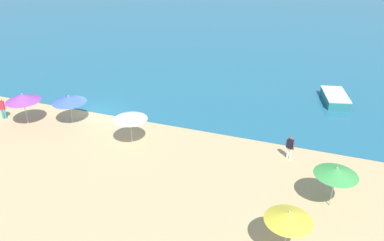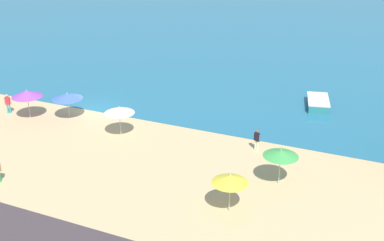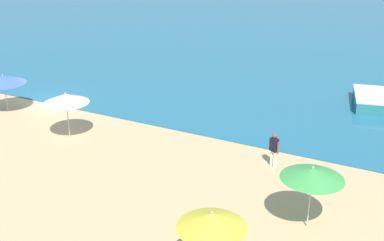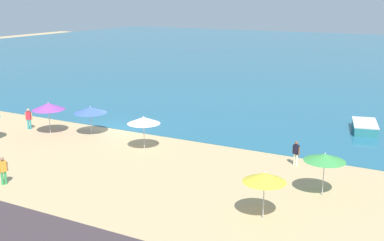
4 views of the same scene
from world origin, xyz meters
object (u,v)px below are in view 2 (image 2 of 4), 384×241
at_px(beach_umbrella_2, 27,94).
at_px(beach_umbrella_3, 230,179).
at_px(beach_umbrella_0, 281,153).
at_px(skiff_nearshore, 318,102).
at_px(bather_3, 257,139).
at_px(bather_2, 8,103).
at_px(beach_umbrella_1, 119,110).
at_px(beach_umbrella_7, 67,96).

xyz_separation_m(beach_umbrella_2, beach_umbrella_3, (19.44, -6.11, -0.05)).
xyz_separation_m(beach_umbrella_0, skiff_nearshore, (-0.06, 13.90, -1.69)).
distance_m(beach_umbrella_0, bather_3, 4.78).
relative_size(bather_2, skiff_nearshore, 0.40).
bearing_deg(bather_3, bather_2, -175.42).
relative_size(beach_umbrella_0, beach_umbrella_1, 1.01).
distance_m(beach_umbrella_3, bather_2, 22.65).
bearing_deg(beach_umbrella_3, bather_3, 95.41).
xyz_separation_m(beach_umbrella_1, beach_umbrella_2, (-8.57, -0.11, 0.07)).
bearing_deg(bather_3, beach_umbrella_1, -170.54).
bearing_deg(beach_umbrella_1, bather_2, 179.97).
bearing_deg(bather_3, beach_umbrella_7, -178.19).
xyz_separation_m(beach_umbrella_0, bather_3, (-2.58, 3.84, -1.22)).
bearing_deg(bather_2, beach_umbrella_3, -15.96).
xyz_separation_m(beach_umbrella_7, bather_3, (15.74, 0.50, -1.01)).
relative_size(beach_umbrella_3, skiff_nearshore, 0.57).
bearing_deg(beach_umbrella_7, beach_umbrella_0, -10.33).
height_order(beach_umbrella_1, beach_umbrella_7, beach_umbrella_1).
relative_size(beach_umbrella_2, beach_umbrella_7, 1.00).
relative_size(beach_umbrella_2, beach_umbrella_3, 1.04).
bearing_deg(beach_umbrella_3, beach_umbrella_0, 65.77).
height_order(beach_umbrella_0, beach_umbrella_3, beach_umbrella_3).
bearing_deg(beach_umbrella_2, beach_umbrella_1, 0.73).
bearing_deg(beach_umbrella_2, bather_2, 177.19).
xyz_separation_m(bather_2, bather_3, (21.00, 1.68, -0.05)).
height_order(beach_umbrella_7, bather_2, beach_umbrella_7).
relative_size(beach_umbrella_0, beach_umbrella_3, 1.00).
height_order(beach_umbrella_2, beach_umbrella_3, beach_umbrella_2).
xyz_separation_m(beach_umbrella_1, bather_3, (10.12, 1.69, -1.17)).
bearing_deg(beach_umbrella_1, beach_umbrella_3, -29.76).
bearing_deg(skiff_nearshore, beach_umbrella_1, -137.10).
relative_size(beach_umbrella_2, bather_3, 1.55).
height_order(beach_umbrella_3, bather_3, beach_umbrella_3).
distance_m(beach_umbrella_1, beach_umbrella_7, 5.74).
bearing_deg(beach_umbrella_7, bather_2, -167.32).
distance_m(beach_umbrella_1, beach_umbrella_2, 8.57).
distance_m(beach_umbrella_2, beach_umbrella_7, 3.23).
bearing_deg(beach_umbrella_1, skiff_nearshore, 42.90).
relative_size(beach_umbrella_7, bather_3, 1.55).
bearing_deg(beach_umbrella_7, beach_umbrella_1, -11.96).
relative_size(beach_umbrella_3, bather_3, 1.49).
height_order(beach_umbrella_0, beach_umbrella_1, beach_umbrella_0).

